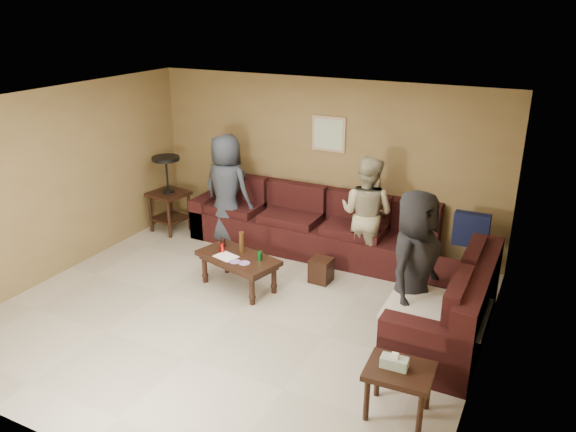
% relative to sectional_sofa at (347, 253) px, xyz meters
% --- Properties ---
extents(room, '(5.60, 5.50, 2.50)m').
position_rel_sectional_sofa_xyz_m(room, '(-0.81, -1.52, 1.34)').
color(room, '#B0A995').
rests_on(room, ground).
extents(sectional_sofa, '(4.65, 2.90, 0.97)m').
position_rel_sectional_sofa_xyz_m(sectional_sofa, '(0.00, 0.00, 0.00)').
color(sectional_sofa, black).
rests_on(sectional_sofa, ground).
extents(coffee_table, '(1.19, 0.81, 0.73)m').
position_rel_sectional_sofa_xyz_m(coffee_table, '(-1.14, -0.96, 0.06)').
color(coffee_table, black).
rests_on(coffee_table, ground).
extents(end_table_left, '(0.63, 0.63, 1.24)m').
position_rel_sectional_sofa_xyz_m(end_table_left, '(-3.15, 0.22, 0.32)').
color(end_table_left, black).
rests_on(end_table_left, ground).
extents(side_table_right, '(0.61, 0.51, 0.63)m').
position_rel_sectional_sofa_xyz_m(side_table_right, '(1.39, -2.39, 0.09)').
color(side_table_right, black).
rests_on(side_table_right, ground).
extents(waste_bin, '(0.28, 0.28, 0.32)m').
position_rel_sectional_sofa_xyz_m(waste_bin, '(-0.24, -0.32, -0.16)').
color(waste_bin, black).
rests_on(waste_bin, ground).
extents(wall_art, '(0.52, 0.04, 0.52)m').
position_rel_sectional_sofa_xyz_m(wall_art, '(-0.71, 0.96, 1.37)').
color(wall_art, tan).
rests_on(wall_art, ground).
extents(person_left, '(0.87, 0.62, 1.69)m').
position_rel_sectional_sofa_xyz_m(person_left, '(-2.09, 0.30, 0.52)').
color(person_left, '#2F3641').
rests_on(person_left, ground).
extents(person_middle, '(0.85, 0.71, 1.61)m').
position_rel_sectional_sofa_xyz_m(person_middle, '(0.13, 0.35, 0.48)').
color(person_middle, tan).
rests_on(person_middle, ground).
extents(person_right, '(0.69, 0.92, 1.71)m').
position_rel_sectional_sofa_xyz_m(person_right, '(1.15, -1.07, 0.53)').
color(person_right, black).
rests_on(person_right, ground).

